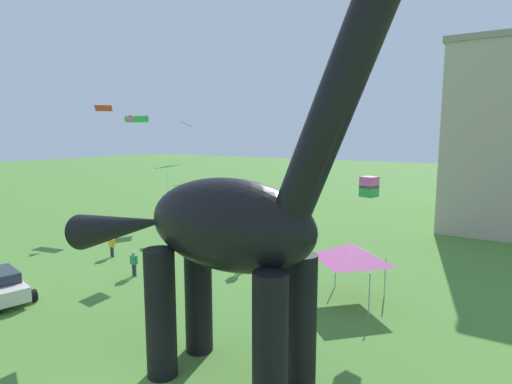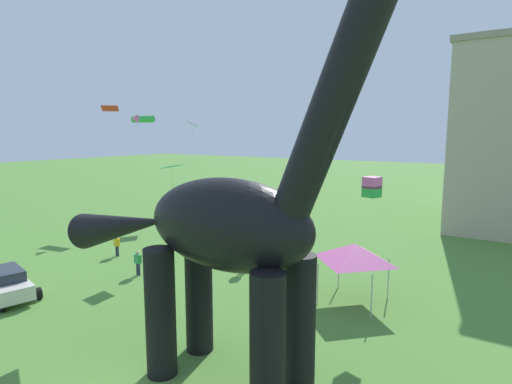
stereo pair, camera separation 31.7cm
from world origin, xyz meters
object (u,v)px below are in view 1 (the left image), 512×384
Objects in this scene: person_watching_child at (134,261)px; kite_near_high at (179,185)px; kite_far_left at (167,167)px; kite_high_right at (104,108)px; person_strolling_adult at (112,244)px; kite_apex at (135,119)px; festival_canopy_tent at (352,252)px; kite_near_low at (186,124)px; dinosaur_sculpture at (226,224)px; person_photographer at (240,257)px; kite_trailing at (369,187)px.

kite_near_high reaches higher than person_watching_child.
kite_high_right is at bearing 163.78° from kite_far_left.
kite_apex reaches higher than person_strolling_adult.
kite_high_right reaches higher than festival_canopy_tent.
person_strolling_adult is at bearing -68.70° from kite_near_low.
dinosaur_sculpture is 11.90m from person_photographer.
dinosaur_sculpture reaches higher than person_watching_child.
person_strolling_adult is 0.67× the size of kite_near_low.
person_watching_child is 0.86× the size of kite_far_left.
dinosaur_sculpture is 28.85m from kite_apex.
kite_apex reaches higher than person_photographer.
kite_apex is at bearing 110.75° from kite_high_right.
person_photographer is 20.91m from kite_near_low.
dinosaur_sculpture is 6.29× the size of kite_apex.
person_photographer is at bearing -26.73° from person_watching_child.
person_watching_child is 0.68× the size of kite_near_low.
kite_apex is 26.77m from kite_trailing.
person_strolling_adult is at bearing 92.62° from person_watching_child.
kite_far_left reaches higher than kite_near_high.
kite_apex is at bearing -48.29° from person_photographer.
festival_canopy_tent is (16.43, 1.46, 1.65)m from person_strolling_adult.
kite_high_right is at bearing -69.25° from kite_apex.
person_watching_child is 0.93× the size of kite_high_right.
person_strolling_adult is at bearing -12.71° from person_photographer.
dinosaur_sculpture is 13.03m from person_watching_child.
person_watching_child is 18.84m from kite_apex.
kite_near_low is at bearing 126.74° from kite_far_left.
person_strolling_adult is 12.19m from kite_high_right.
kite_far_left is (-12.71, 0.29, 3.71)m from festival_canopy_tent.
person_photographer is 7.67m from kite_far_left.
dinosaur_sculpture is 10.08× the size of person_watching_child.
kite_high_right reaches higher than kite_trailing.
kite_high_right is at bearing 171.53° from kite_trailing.
festival_canopy_tent is at bearing -29.98° from kite_near_low.
festival_canopy_tent is 2.42× the size of kite_near_high.
kite_far_left is at bearing 178.70° from festival_canopy_tent.
kite_high_right is at bearing -92.80° from kite_near_low.
kite_high_right is (-5.97, 4.57, 9.60)m from person_strolling_adult.
person_photographer is at bearing 173.91° from kite_trailing.
kite_trailing is at bearing -2.72° from kite_far_left.
dinosaur_sculpture is at bearing -46.13° from kite_near_low.
person_strolling_adult is 0.98× the size of person_watching_child.
festival_canopy_tent is 3.52m from kite_trailing.
dinosaur_sculpture reaches higher than person_strolling_adult.
kite_apex is at bearing 163.95° from kite_near_high.
kite_apex is 1.50× the size of kite_high_right.
kite_high_right is (-5.54, -2.80, 6.31)m from kite_near_high.
festival_canopy_tent is at bearing 80.42° from dinosaur_sculpture.
person_watching_child is 12.70m from festival_canopy_tent.
kite_trailing reaches higher than kite_near_high.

